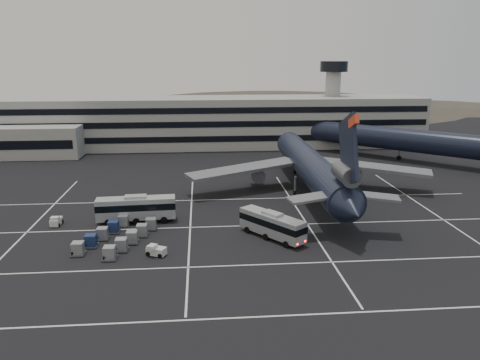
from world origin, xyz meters
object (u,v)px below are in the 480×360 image
at_px(bus_far, 136,207).
at_px(tug_a, 56,221).
at_px(uld_cluster, 117,236).
at_px(bus_near, 272,224).
at_px(trijet_main, 311,166).

height_order(bus_far, tug_a, bus_far).
bearing_deg(uld_cluster, bus_near, -1.58).
xyz_separation_m(tug_a, uld_cluster, (10.41, -7.28, 0.17)).
height_order(tug_a, uld_cluster, uld_cluster).
relative_size(trijet_main, tug_a, 23.51).
xyz_separation_m(bus_near, tug_a, (-32.16, 7.88, -1.42)).
relative_size(trijet_main, bus_near, 5.67).
bearing_deg(tug_a, trijet_main, 19.52).
height_order(bus_far, uld_cluster, bus_far).
height_order(trijet_main, bus_far, trijet_main).
relative_size(bus_near, bus_far, 0.83).
xyz_separation_m(trijet_main, bus_near, (-10.65, -21.80, -3.14)).
bearing_deg(trijet_main, bus_near, -114.96).
distance_m(trijet_main, tug_a, 45.25).
relative_size(bus_far, uld_cluster, 0.83).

